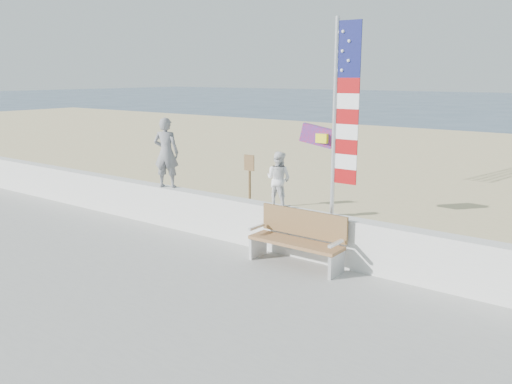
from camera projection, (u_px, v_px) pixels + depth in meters
ground at (186, 282)px, 9.63m from camera, size 220.00×220.00×0.00m
sand at (391, 193)px, 16.65m from camera, size 90.00×40.00×0.08m
seawall at (254, 223)px, 11.06m from camera, size 30.00×0.35×0.90m
adult at (166, 153)px, 12.25m from camera, size 0.68×0.58×1.59m
child at (279, 179)px, 10.50m from camera, size 0.54×0.42×1.09m
bench at (298, 238)px, 9.89m from camera, size 1.80×0.57×1.00m
flag at (341, 111)px, 9.43m from camera, size 0.50×0.08×3.50m
parafoil_kite at (319, 136)px, 13.16m from camera, size 0.91×0.48×0.61m
sign at (249, 177)px, 14.36m from camera, size 0.32×0.07×1.46m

